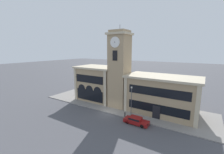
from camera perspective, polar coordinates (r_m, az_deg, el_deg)
ground_plane at (r=33.67m, az=-1.48°, el=-13.66°), size 300.00×300.00×0.00m
sidewalk_kerb at (r=38.42m, az=3.60°, el=-10.43°), size 41.83×12.08×0.15m
clock_tower at (r=35.22m, az=2.87°, el=2.79°), size 4.87×4.87×19.23m
town_hall_left_wing at (r=41.42m, az=-5.39°, el=-2.29°), size 11.21×7.96×9.26m
town_hall_right_wing at (r=34.19m, az=18.43°, el=-6.43°), size 15.23×7.96×8.22m
parked_car_near at (r=29.39m, az=9.13°, el=-16.03°), size 4.69×1.87×1.34m
street_lamp at (r=30.44m, az=7.39°, el=-7.78°), size 0.36×0.36×6.38m
bollard at (r=31.71m, az=4.96°, el=-13.96°), size 0.18×0.18×1.06m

